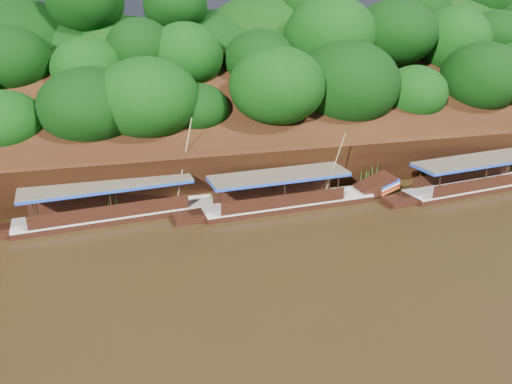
# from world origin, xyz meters

# --- Properties ---
(ground) EXTENTS (160.00, 160.00, 0.00)m
(ground) POSITION_xyz_m (0.00, 0.00, 0.00)
(ground) COLOR black
(ground) RESTS_ON ground
(riverbank) EXTENTS (120.00, 30.06, 19.40)m
(riverbank) POSITION_xyz_m (-0.01, 22.73, 1.89)
(riverbank) COLOR black
(riverbank) RESTS_ON ground
(boat_0) EXTENTS (15.23, 3.89, 6.92)m
(boat_0) POSITION_xyz_m (15.29, 6.65, 0.55)
(boat_0) COLOR black
(boat_0) RESTS_ON ground
(boat_1) EXTENTS (14.30, 3.17, 5.63)m
(boat_1) POSITION_xyz_m (0.34, 7.17, 0.55)
(boat_1) COLOR black
(boat_1) RESTS_ON ground
(boat_2) EXTENTS (16.08, 3.78, 6.67)m
(boat_2) POSITION_xyz_m (-10.51, 8.33, 0.57)
(boat_2) COLOR black
(boat_2) RESTS_ON ground
(reeds) EXTENTS (48.68, 2.42, 2.19)m
(reeds) POSITION_xyz_m (-1.97, 9.48, 0.87)
(reeds) COLOR #2E6B1A
(reeds) RESTS_ON ground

